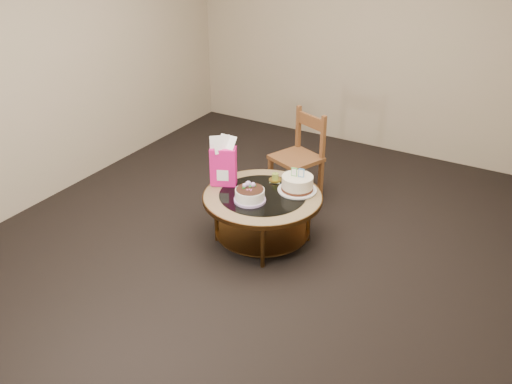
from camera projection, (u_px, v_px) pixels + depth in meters
The scene contains 8 objects.
ground at pixel (262, 240), 5.03m from camera, with size 5.00×5.00×0.00m, color black.
room_walls at pixel (263, 68), 4.31m from camera, with size 4.52×5.02×2.61m.
coffee_table at pixel (263, 203), 4.85m from camera, with size 1.02×1.02×0.46m.
decorated_cake at pixel (250, 195), 4.69m from camera, with size 0.27×0.27×0.15m.
cream_cake at pixel (297, 184), 4.85m from camera, with size 0.33×0.33×0.21m.
gift_bag at pixel (223, 161), 4.89m from camera, with size 0.25×0.22×0.44m.
pillar_candle at pixel (275, 178), 5.02m from camera, with size 0.12×0.12×0.09m.
dining_chair at pixel (299, 156), 5.53m from camera, with size 0.53×0.53×0.88m.
Camera 1 is at (2.10, -3.69, 2.74)m, focal length 40.00 mm.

